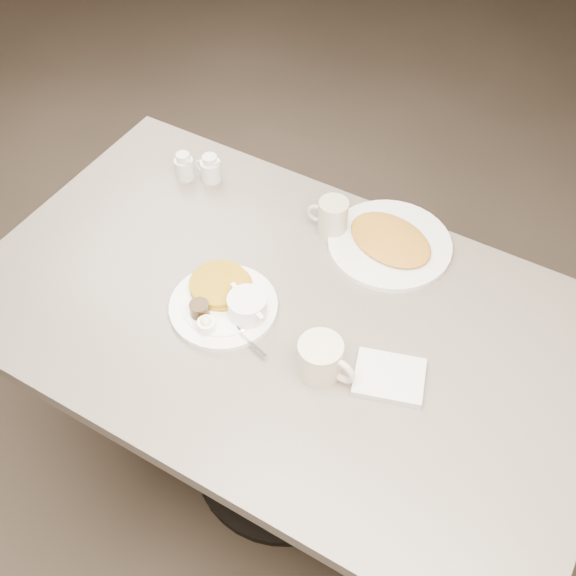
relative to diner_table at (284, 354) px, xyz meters
The scene contains 9 objects.
room 0.82m from the diner_table, ahead, with size 7.04×8.04×2.84m.
diner_table is the anchor object (origin of this frame).
main_plate 0.23m from the diner_table, 155.88° to the right, with size 0.34×0.34×0.07m.
coffee_mug_near 0.28m from the diner_table, 32.69° to the right, with size 0.15×0.11×0.09m.
napkin 0.34m from the diner_table, ahead, with size 0.18×0.16×0.02m.
coffee_mug_far 0.37m from the diner_table, 95.92° to the left, with size 0.12×0.09×0.10m.
creamer_left 0.56m from the diner_table, 143.39° to the left, with size 0.09×0.07×0.08m.
creamer_right 0.59m from the diner_table, 149.95° to the left, with size 0.07×0.05×0.08m.
hash_plate 0.39m from the diner_table, 69.05° to the left, with size 0.39×0.39×0.04m.
Camera 1 is at (0.52, -0.87, 2.04)m, focal length 43.45 mm.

